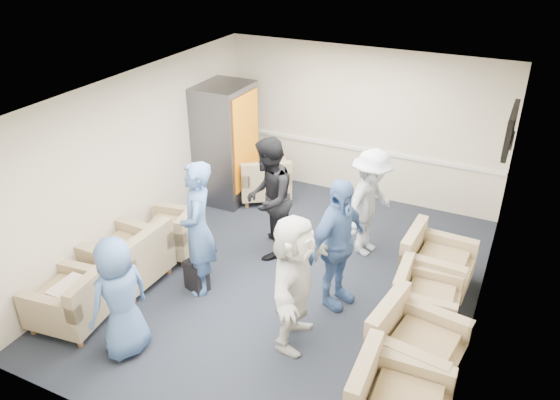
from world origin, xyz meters
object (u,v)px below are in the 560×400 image
at_px(person_mid_right, 337,245).
at_px(person_front_left, 120,298).
at_px(armchair_left_mid, 131,259).
at_px(armchair_left_far, 174,233).
at_px(armchair_right_midfar, 422,299).
at_px(person_back_right, 370,203).
at_px(person_mid_left, 198,229).
at_px(person_front_right, 294,282).
at_px(armchair_corner, 264,181).
at_px(vending_machine, 226,143).
at_px(person_back_left, 268,199).
at_px(armchair_left_near, 74,302).
at_px(armchair_right_midnear, 412,347).
at_px(armchair_right_far, 433,264).

bearing_deg(person_mid_right, person_front_left, 152.44).
xyz_separation_m(armchair_left_mid, armchair_left_far, (0.09, 0.90, -0.05)).
distance_m(armchair_right_midfar, person_back_right, 1.74).
bearing_deg(person_mid_left, armchair_right_midfar, 73.57).
distance_m(armchair_left_mid, person_front_right, 2.58).
bearing_deg(person_front_left, person_mid_right, 150.55).
bearing_deg(person_mid_right, armchair_right_midfar, -65.38).
bearing_deg(armchair_corner, vending_machine, -15.36).
xyz_separation_m(armchair_left_far, person_mid_right, (2.63, -0.10, 0.58)).
relative_size(person_mid_left, person_back_left, 1.02).
height_order(person_mid_left, person_front_right, person_mid_left).
distance_m(person_front_left, person_back_left, 2.68).
height_order(armchair_left_near, armchair_left_mid, armchair_left_mid).
height_order(armchair_left_near, person_front_right, person_front_right).
xyz_separation_m(armchair_right_midnear, armchair_corner, (-3.42, 3.09, -0.01)).
distance_m(armchair_left_far, person_front_right, 2.69).
bearing_deg(armchair_left_mid, person_mid_left, 108.86).
bearing_deg(armchair_left_near, armchair_right_far, 118.57).
height_order(armchair_left_far, person_front_left, person_front_left).
bearing_deg(person_mid_right, armchair_right_far, -32.18).
bearing_deg(person_back_right, armchair_left_near, 151.07).
xyz_separation_m(armchair_left_far, vending_machine, (-0.22, 1.95, 0.72)).
height_order(armchair_left_near, armchair_right_midfar, armchair_left_near).
height_order(armchair_right_far, person_mid_left, person_mid_left).
bearing_deg(armchair_right_midfar, person_mid_right, 94.67).
bearing_deg(armchair_right_midfar, person_front_left, 121.60).
height_order(vending_machine, person_front_left, vending_machine).
bearing_deg(armchair_right_far, armchair_right_midnear, -173.18).
xyz_separation_m(armchair_right_far, vending_machine, (-3.94, 1.12, 0.70)).
relative_size(armchair_right_midnear, armchair_right_midfar, 1.28).
distance_m(armchair_left_near, armchair_right_midnear, 4.11).
height_order(armchair_left_mid, person_back_right, person_back_right).
distance_m(armchair_left_far, armchair_right_far, 3.81).
relative_size(armchair_right_midnear, person_front_left, 0.68).
bearing_deg(armchair_right_far, person_front_left, 136.35).
bearing_deg(vending_machine, armchair_corner, 19.00).
height_order(person_front_left, person_mid_left, person_mid_left).
height_order(person_front_left, person_front_right, person_front_right).
xyz_separation_m(armchair_right_midfar, armchair_corner, (-3.33, 2.12, 0.04)).
bearing_deg(person_mid_right, person_back_right, 16.78).
height_order(person_back_right, person_mid_right, person_mid_right).
height_order(armchair_left_mid, person_mid_right, person_mid_right).
relative_size(armchair_right_midnear, person_mid_left, 0.55).
xyz_separation_m(armchair_left_near, person_mid_left, (1.01, 1.32, 0.61)).
bearing_deg(person_back_left, armchair_left_mid, -58.80).
distance_m(person_back_right, person_mid_right, 1.38).
height_order(armchair_right_midnear, armchair_right_midfar, armchair_right_midnear).
bearing_deg(armchair_corner, person_mid_right, 99.85).
distance_m(armchair_left_mid, armchair_corner, 3.11).
relative_size(armchair_left_far, person_back_left, 0.51).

